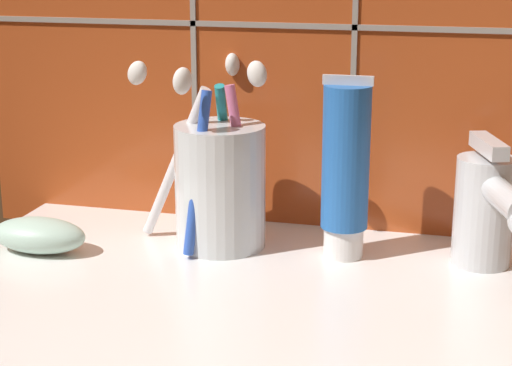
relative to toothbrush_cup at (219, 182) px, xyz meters
The scene contains 5 objects.
sink_counter 14.58cm from the toothbrush_cup, 46.23° to the right, with size 59.83×34.29×2.00cm, color white.
toothbrush_cup is the anchor object (origin of this frame).
toothpaste_tube 11.21cm from the toothbrush_cup, ahead, with size 4.17×3.97×15.55cm.
sink_faucet 22.69cm from the toothbrush_cup, ahead, with size 6.07×11.99×10.71cm.
soap_bar 16.24cm from the toothbrush_cup, 158.86° to the right, with size 8.52×4.55×3.04cm, color silver.
Camera 1 is at (12.13, -59.14, 28.11)cm, focal length 60.00 mm.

